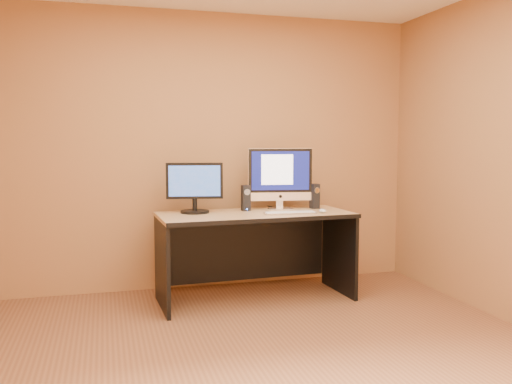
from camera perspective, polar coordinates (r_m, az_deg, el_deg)
floor at (r=3.54m, az=1.90°, el=-17.91°), size 4.00×4.00×0.00m
walls at (r=3.25m, az=1.98°, el=3.64°), size 4.00×4.00×2.60m
desk at (r=4.79m, az=-0.06°, el=-6.80°), size 1.70×0.80×0.77m
imac at (r=4.96m, az=2.61°, el=1.47°), size 0.62×0.31×0.57m
second_monitor at (r=4.74m, az=-6.48°, el=0.43°), size 0.54×0.33×0.44m
speaker_left at (r=4.86m, az=-1.08°, el=-0.64°), size 0.07×0.08×0.23m
speaker_right at (r=5.05m, az=6.19°, el=-0.44°), size 0.08×0.09×0.23m
keyboard at (r=4.68m, az=3.62°, el=-2.19°), size 0.46×0.15×0.02m
mouse at (r=4.77m, az=7.03°, el=-1.97°), size 0.07×0.11×0.04m
cable_a at (r=5.09m, az=1.89°, el=-1.62°), size 0.07×0.22×0.01m
cable_b at (r=5.10m, az=1.45°, el=-1.61°), size 0.09×0.17×0.01m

